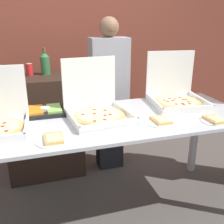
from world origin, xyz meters
name	(u,v)px	position (x,y,z in m)	size (l,w,h in m)	color
ground_plane	(112,210)	(0.00, 0.00, 0.00)	(16.00, 16.00, 0.00)	#514C47
brick_wall_behind	(75,39)	(0.00, 1.70, 1.40)	(10.00, 0.06, 2.80)	brown
buffet_table	(112,130)	(0.00, 0.00, 0.80)	(2.25, 0.88, 0.91)	#B7BABF
pizza_box_far_left	(97,108)	(-0.11, 0.05, 0.99)	(0.50, 0.52, 0.45)	white
pizza_box_near_left	(176,95)	(0.68, 0.20, 0.99)	(0.52, 0.54, 0.46)	white
paper_plate_front_left	(161,121)	(0.33, -0.20, 0.92)	(0.26, 0.26, 0.03)	white
paper_plate_front_center	(54,139)	(-0.48, -0.28, 0.92)	(0.24, 0.24, 0.03)	white
paper_plate_front_right	(215,120)	(0.74, -0.30, 0.92)	(0.21, 0.21, 0.03)	white
veggie_tray	(45,111)	(-0.50, 0.26, 0.93)	(0.33, 0.28, 0.05)	black
sideboard_podium	(44,125)	(-0.51, 0.90, 0.55)	(0.79, 0.57, 1.10)	black
soda_bottle	(45,63)	(-0.44, 0.97, 1.22)	(0.10, 0.10, 0.28)	#2D6638
soda_can_silver	(3,73)	(-0.85, 0.87, 1.16)	(0.07, 0.07, 0.12)	silver
soda_can_colored	(29,69)	(-0.60, 0.97, 1.16)	(0.07, 0.07, 0.12)	red
person_guest_plaid	(109,94)	(0.20, 0.78, 0.88)	(0.40, 0.22, 1.68)	black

